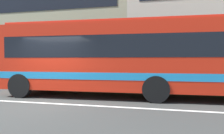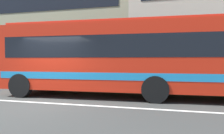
% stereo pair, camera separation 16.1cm
% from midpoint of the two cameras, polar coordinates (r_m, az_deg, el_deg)
% --- Properties ---
extents(ground_plane, '(160.00, 160.00, 0.00)m').
position_cam_midpoint_polar(ground_plane, '(8.01, -19.84, -9.50)').
color(ground_plane, '#393A37').
extents(lane_centre_line, '(60.00, 0.16, 0.01)m').
position_cam_midpoint_polar(lane_centre_line, '(8.01, -19.84, -9.47)').
color(lane_centre_line, silver).
rests_on(lane_centre_line, ground_plane).
extents(hedge_row_far, '(22.11, 1.10, 1.02)m').
position_cam_midpoint_polar(hedge_row_far, '(13.36, -12.24, -2.69)').
color(hedge_row_far, '#31531D').
rests_on(hedge_row_far, ground_plane).
extents(apartment_block_left, '(19.78, 10.81, 12.26)m').
position_cam_midpoint_polar(apartment_block_left, '(25.09, -17.32, 12.29)').
color(apartment_block_left, tan).
rests_on(apartment_block_left, ground_plane).
extents(transit_bus, '(11.78, 2.97, 3.18)m').
position_cam_midpoint_polar(transit_bus, '(8.72, 6.81, 3.10)').
color(transit_bus, red).
rests_on(transit_bus, ground_plane).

